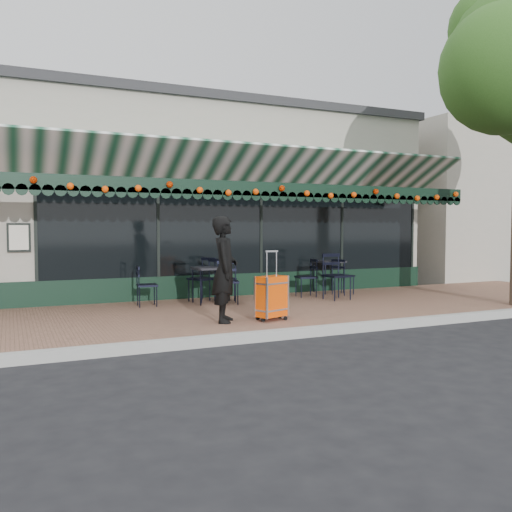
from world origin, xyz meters
name	(u,v)px	position (x,y,z in m)	size (l,w,h in m)	color
ground	(288,337)	(0.00, 0.00, 0.00)	(80.00, 80.00, 0.00)	black
sidewalk	(238,314)	(0.00, 2.00, 0.07)	(18.00, 4.00, 0.15)	brown
curb	(290,334)	(0.00, -0.08, 0.07)	(18.00, 0.16, 0.15)	#9E9E99
restaurant_building	(158,207)	(0.00, 7.84, 2.27)	(12.00, 9.60, 4.50)	#A89F92
neighbor_building_right	(489,209)	(13.00, 8.00, 2.40)	(12.00, 8.00, 4.80)	#9C9889
woman	(225,269)	(-0.69, 0.88, 1.01)	(0.63, 0.41, 1.72)	black
suitcase	(272,297)	(0.07, 0.72, 0.53)	(0.57, 0.43, 1.15)	#F04A07
cafe_table_a	(329,264)	(3.01, 3.62, 0.83)	(0.61, 0.61, 0.76)	black
cafe_table_b	(208,271)	(-0.21, 3.06, 0.81)	(0.60, 0.60, 0.74)	black
chair_a_left	(306,278)	(2.13, 3.15, 0.58)	(0.43, 0.43, 0.86)	black
chair_a_right	(343,276)	(3.10, 3.15, 0.57)	(0.42, 0.42, 0.84)	black
chair_a_front	(337,276)	(2.48, 2.46, 0.65)	(0.50, 0.50, 1.00)	black
chair_b_left	(202,279)	(-0.23, 3.39, 0.61)	(0.46, 0.46, 0.93)	black
chair_b_right	(222,279)	(0.19, 3.30, 0.61)	(0.46, 0.46, 0.91)	black
chair_b_front	(228,282)	(0.11, 2.80, 0.59)	(0.44, 0.44, 0.88)	black
chair_solo	(147,286)	(-1.43, 3.19, 0.55)	(0.40, 0.40, 0.80)	black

